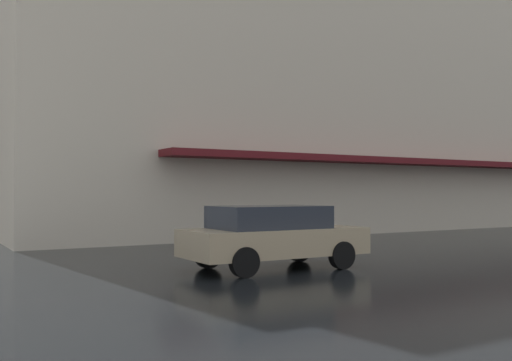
{
  "coord_description": "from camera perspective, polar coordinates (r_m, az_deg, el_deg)",
  "views": [
    {
      "loc": [
        -5.24,
        -3.13,
        1.71
      ],
      "look_at": [
        6.78,
        -10.32,
        2.0
      ],
      "focal_mm": 39.95,
      "sensor_mm": 36.0,
      "label": 1
    }
  ],
  "objects": [
    {
      "name": "car_champagne",
      "position": [
        12.78,
        1.71,
        -5.48
      ],
      "size": [
        1.85,
        4.1,
        1.41
      ],
      "color": "tan",
      "rests_on": "ground_plane"
    },
    {
      "name": "haussmann_block_corner",
      "position": [
        33.33,
        1.6,
        15.68
      ],
      "size": [
        19.53,
        29.38,
        23.27
      ],
      "color": "beige",
      "rests_on": "ground_plane"
    }
  ]
}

